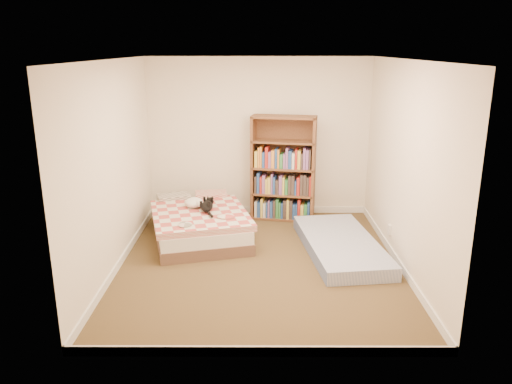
{
  "coord_description": "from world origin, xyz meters",
  "views": [
    {
      "loc": [
        -0.03,
        -5.83,
        2.65
      ],
      "look_at": [
        -0.04,
        0.3,
        0.85
      ],
      "focal_mm": 35.0,
      "sensor_mm": 36.0,
      "label": 1
    }
  ],
  "objects_px": {
    "floor_mattress": "(341,245)",
    "bookshelf": "(283,182)",
    "bed": "(199,222)",
    "white_dog": "(195,203)",
    "black_cat": "(207,205)"
  },
  "relations": [
    {
      "from": "bookshelf",
      "to": "floor_mattress",
      "type": "xyz_separation_m",
      "value": [
        0.71,
        -1.36,
        -0.5
      ]
    },
    {
      "from": "floor_mattress",
      "to": "bed",
      "type": "bearing_deg",
      "value": 157.2
    },
    {
      "from": "white_dog",
      "to": "black_cat",
      "type": "bearing_deg",
      "value": -30.98
    },
    {
      "from": "bed",
      "to": "floor_mattress",
      "type": "relative_size",
      "value": 1.01
    },
    {
      "from": "black_cat",
      "to": "floor_mattress",
      "type": "bearing_deg",
      "value": -9.48
    },
    {
      "from": "floor_mattress",
      "to": "white_dog",
      "type": "relative_size",
      "value": 6.64
    },
    {
      "from": "floor_mattress",
      "to": "black_cat",
      "type": "relative_size",
      "value": 3.15
    },
    {
      "from": "bed",
      "to": "white_dog",
      "type": "distance_m",
      "value": 0.29
    },
    {
      "from": "bed",
      "to": "white_dog",
      "type": "bearing_deg",
      "value": 120.72
    },
    {
      "from": "bookshelf",
      "to": "bed",
      "type": "bearing_deg",
      "value": -135.92
    },
    {
      "from": "bed",
      "to": "bookshelf",
      "type": "xyz_separation_m",
      "value": [
        1.24,
        0.81,
        0.38
      ]
    },
    {
      "from": "bookshelf",
      "to": "black_cat",
      "type": "distance_m",
      "value": 1.4
    },
    {
      "from": "floor_mattress",
      "to": "white_dog",
      "type": "height_order",
      "value": "white_dog"
    },
    {
      "from": "floor_mattress",
      "to": "bookshelf",
      "type": "bearing_deg",
      "value": 110.55
    },
    {
      "from": "bed",
      "to": "black_cat",
      "type": "xyz_separation_m",
      "value": [
        0.13,
        -0.04,
        0.27
      ]
    }
  ]
}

